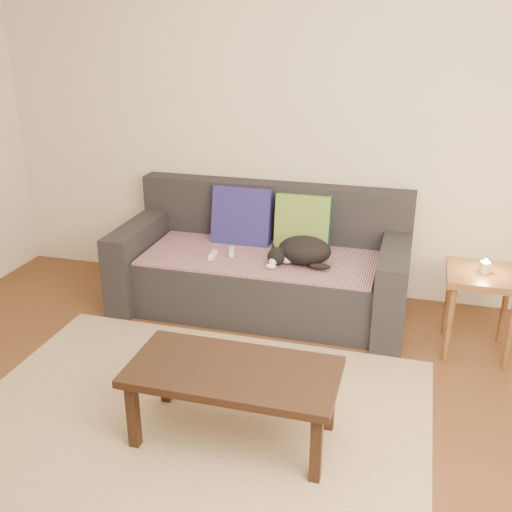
# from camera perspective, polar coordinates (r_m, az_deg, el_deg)

# --- Properties ---
(ground) EXTENTS (4.50, 4.50, 0.00)m
(ground) POSITION_cam_1_polar(r_m,az_deg,el_deg) (3.30, -6.71, -16.45)
(ground) COLOR brown
(ground) RESTS_ON ground
(back_wall) EXTENTS (4.50, 0.04, 2.60)m
(back_wall) POSITION_cam_1_polar(r_m,az_deg,el_deg) (4.56, 2.14, 12.50)
(back_wall) COLOR beige
(back_wall) RESTS_ON ground
(sofa) EXTENTS (2.10, 0.94, 0.87)m
(sofa) POSITION_cam_1_polar(r_m,az_deg,el_deg) (4.44, 0.67, -1.11)
(sofa) COLOR #232328
(sofa) RESTS_ON ground
(throw_blanket) EXTENTS (1.66, 0.74, 0.02)m
(throw_blanket) POSITION_cam_1_polar(r_m,az_deg,el_deg) (4.31, 0.36, -0.09)
(throw_blanket) COLOR #372444
(throw_blanket) RESTS_ON sofa
(cushion_navy) EXTENTS (0.45, 0.21, 0.46)m
(cushion_navy) POSITION_cam_1_polar(r_m,az_deg,el_deg) (4.53, -1.33, 3.71)
(cushion_navy) COLOR #191456
(cushion_navy) RESTS_ON throw_blanket
(cushion_green) EXTENTS (0.40, 0.16, 0.41)m
(cushion_green) POSITION_cam_1_polar(r_m,az_deg,el_deg) (4.42, 4.48, 3.20)
(cushion_green) COLOR #0A4538
(cushion_green) RESTS_ON throw_blanket
(cat) EXTENTS (0.46, 0.33, 0.20)m
(cat) POSITION_cam_1_polar(r_m,az_deg,el_deg) (4.14, 4.42, 0.47)
(cat) COLOR black
(cat) RESTS_ON throw_blanket
(wii_remote_a) EXTENTS (0.08, 0.15, 0.03)m
(wii_remote_a) POSITION_cam_1_polar(r_m,az_deg,el_deg) (4.34, -2.36, 0.43)
(wii_remote_a) COLOR white
(wii_remote_a) RESTS_ON throw_blanket
(wii_remote_b) EXTENTS (0.05, 0.15, 0.03)m
(wii_remote_b) POSITION_cam_1_polar(r_m,az_deg,el_deg) (4.29, -4.13, 0.10)
(wii_remote_b) COLOR white
(wii_remote_b) RESTS_ON throw_blanket
(side_table) EXTENTS (0.45, 0.45, 0.56)m
(side_table) POSITION_cam_1_polar(r_m,az_deg,el_deg) (4.03, 20.73, -2.76)
(side_table) COLOR brown
(side_table) RESTS_ON ground
(candle) EXTENTS (0.06, 0.06, 0.09)m
(candle) POSITION_cam_1_polar(r_m,az_deg,el_deg) (3.97, 20.99, -0.98)
(candle) COLOR beige
(candle) RESTS_ON side_table
(rug) EXTENTS (2.50, 1.80, 0.01)m
(rug) POSITION_cam_1_polar(r_m,az_deg,el_deg) (3.41, -5.74, -14.89)
(rug) COLOR tan
(rug) RESTS_ON ground
(coffee_table) EXTENTS (1.05, 0.52, 0.42)m
(coffee_table) POSITION_cam_1_polar(r_m,az_deg,el_deg) (3.04, -2.20, -11.49)
(coffee_table) COLOR black
(coffee_table) RESTS_ON rug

